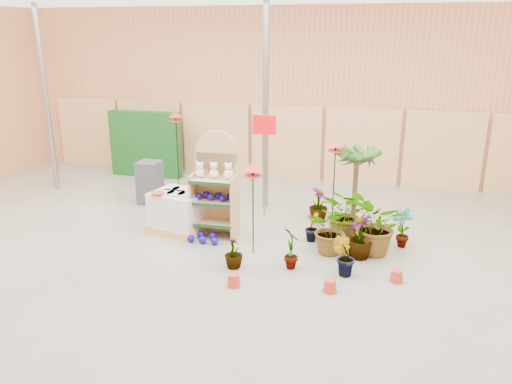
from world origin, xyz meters
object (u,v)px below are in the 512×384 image
Objects in this scene: display_shelf at (216,188)px; potted_plant_2 at (332,230)px; bird_table_front at (253,169)px; pallet_stack at (180,211)px.

display_shelf is 2.40m from potted_plant_2.
bird_table_front is (0.94, -0.74, 0.64)m from display_shelf.
pallet_stack is at bearing 179.25° from display_shelf.
potted_plant_2 is at bearing 7.09° from pallet_stack.
potted_plant_2 is at bearing -11.38° from display_shelf.
pallet_stack is 3.13m from potted_plant_2.
potted_plant_2 is (3.11, -0.38, 0.06)m from pallet_stack.
pallet_stack is 1.43× the size of potted_plant_2.
bird_table_front reaches higher than potted_plant_2.
display_shelf is 1.36m from bird_table_front.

